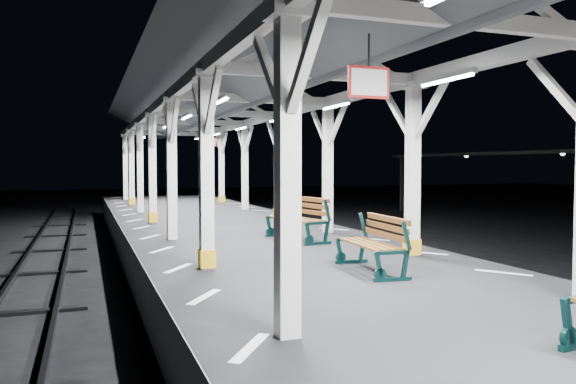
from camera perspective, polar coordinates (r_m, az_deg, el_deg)
ground at (r=8.72m, az=8.17°, el=-15.66°), size 120.00×120.00×0.00m
platform at (r=8.58m, az=8.19°, el=-12.49°), size 6.00×50.00×1.00m
hazard_stripes_left at (r=7.64m, az=-8.50°, el=-10.49°), size 1.00×48.00×0.01m
hazard_stripes_right at (r=9.83m, az=21.02°, el=-7.66°), size 1.00×48.00×0.01m
canopy at (r=8.46m, az=8.44°, el=15.06°), size 5.40×49.00×4.65m
bench_mid at (r=9.36m, az=8.92°, el=-5.04°), size 0.75×1.73×0.91m
bench_far at (r=13.11m, az=1.29°, el=-2.57°), size 1.01×1.94×1.00m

